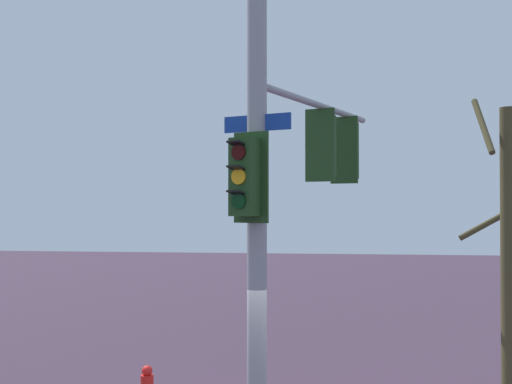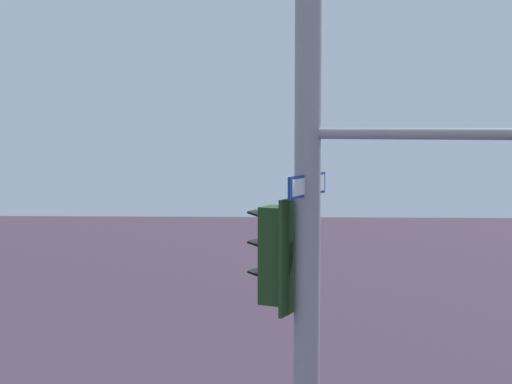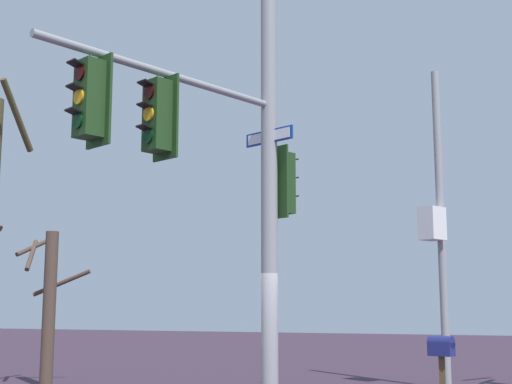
% 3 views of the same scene
% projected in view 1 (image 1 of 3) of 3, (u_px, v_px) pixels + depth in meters
% --- Properties ---
extents(main_signal_pole_assembly, '(4.41, 5.09, 8.92)m').
position_uv_depth(main_signal_pole_assembly, '(275.00, 140.00, 10.35)').
color(main_signal_pole_assembly, gray).
rests_on(main_signal_pole_assembly, ground).
extents(bare_tree_corner, '(1.48, 1.36, 5.63)m').
position_uv_depth(bare_tree_corner, '(509.00, 258.00, 11.37)').
color(bare_tree_corner, '#474025').
rests_on(bare_tree_corner, ground).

